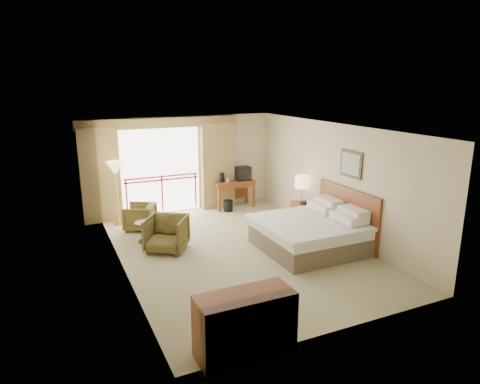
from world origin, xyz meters
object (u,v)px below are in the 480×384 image
wastebasket (228,206)px  armchair_far (141,229)px  bed (311,233)px  floor_lamp (115,170)px  nightstand (302,214)px  armchair_near (167,250)px  table_lamp (302,182)px  side_table (144,228)px  desk (233,186)px  dresser (245,325)px  tv (243,173)px

wastebasket → armchair_far: bearing=-169.3°
bed → floor_lamp: (-3.61, 3.53, 1.06)m
nightstand → armchair_near: bearing=-174.0°
wastebasket → table_lamp: bearing=-57.4°
armchair_near → side_table: side_table is taller
table_lamp → armchair_far: size_ratio=0.93×
armchair_near → floor_lamp: 2.78m
armchair_far → nightstand: bearing=97.6°
bed → nightstand: 1.57m
bed → desk: bearing=93.6°
armchair_near → dresser: dresser is taller
side_table → table_lamp: bearing=-7.3°
wastebasket → armchair_far: (-2.64, -0.50, -0.16)m
desk → floor_lamp: 3.48m
nightstand → tv: 2.49m
nightstand → side_table: (-3.95, 0.56, 0.02)m
table_lamp → desk: table_lamp is taller
desk → floor_lamp: (-3.37, -0.26, 0.82)m
tv → armchair_far: size_ratio=0.61×
nightstand → dresser: bearing=-127.4°
armchair_far → side_table: side_table is taller
dresser → tv: bearing=63.9°
armchair_far → side_table: size_ratio=1.51×
desk → nightstand: bearing=-69.9°
side_table → floor_lamp: floor_lamp is taller
floor_lamp → bed: bearing=-44.3°
dresser → bed: bearing=42.2°
tv → table_lamp: bearing=-88.2°
bed → floor_lamp: bearing=135.7°
tv → armchair_near: size_ratio=0.51×
bed → tv: 3.78m
wastebasket → armchair_near: bearing=-138.2°
bed → side_table: bearing=149.0°
table_lamp → tv: bearing=105.2°
table_lamp → desk: size_ratio=0.55×
tv → floor_lamp: size_ratio=0.26×
desk → wastebasket: (-0.32, -0.40, -0.46)m
nightstand → armchair_near: (-3.62, -0.16, -0.31)m
tv → dresser: 7.24m
armchair_far → dresser: size_ratio=0.54×
nightstand → tv: size_ratio=1.41×
table_lamp → wastebasket: table_lamp is taller
table_lamp → side_table: size_ratio=1.40×
table_lamp → floor_lamp: 4.77m
desk → wastebasket: desk is taller
tv → dresser: size_ratio=0.33×
nightstand → table_lamp: (0.00, 0.05, 0.83)m
desk → dresser: dresser is taller
bed → desk: (-0.24, 3.79, 0.24)m
table_lamp → dresser: size_ratio=0.50×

